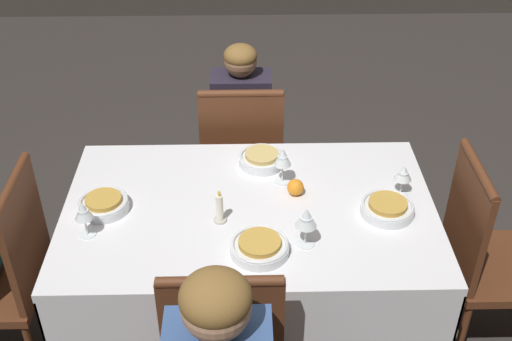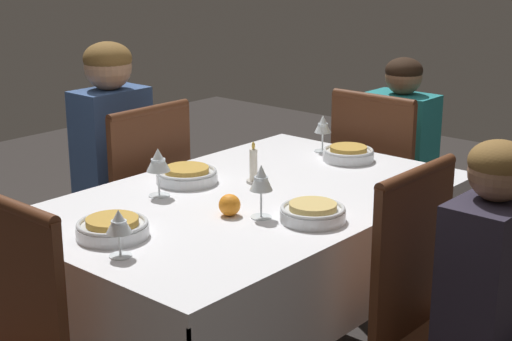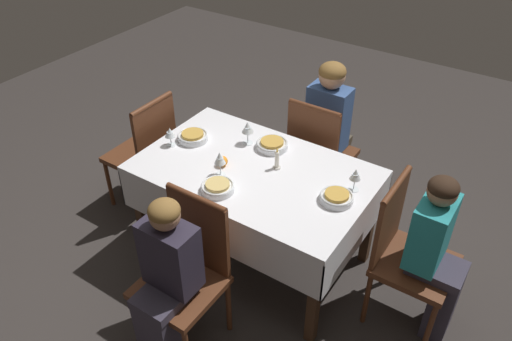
{
  "view_description": "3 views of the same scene",
  "coord_description": "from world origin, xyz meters",
  "px_view_note": "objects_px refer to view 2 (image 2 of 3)",
  "views": [
    {
      "loc": [
        0.02,
        2.0,
        2.35
      ],
      "look_at": [
        -0.03,
        -0.02,
        0.93
      ],
      "focal_mm": 45.0,
      "sensor_mm": 36.0,
      "label": 1
    },
    {
      "loc": [
        -1.86,
        -1.64,
        1.59
      ],
      "look_at": [
        -0.05,
        -0.07,
        0.88
      ],
      "focal_mm": 55.0,
      "sensor_mm": 36.0,
      "label": 2
    },
    {
      "loc": [
        1.42,
        -2.12,
        2.63
      ],
      "look_at": [
        0.05,
        -0.06,
        0.81
      ],
      "focal_mm": 35.0,
      "sensor_mm": 36.0,
      "label": 3
    }
  ],
  "objects_px": {
    "person_adult_denim": "(106,166)",
    "bowl_west": "(113,227)",
    "person_child_dark": "(506,320)",
    "bowl_north": "(187,175)",
    "chair_south": "(447,323)",
    "candle_centerpiece": "(253,168)",
    "chair_east": "(385,189)",
    "dining_table": "(250,223)",
    "person_child_teal": "(406,165)",
    "chair_north": "(133,208)",
    "wine_glass_south": "(261,180)",
    "bowl_south": "(313,212)",
    "orange_fruit": "(230,205)",
    "wine_glass_east": "(323,126)",
    "wine_glass_north": "(158,162)",
    "bowl_east": "(348,153)",
    "wine_glass_west": "(119,223)"
  },
  "relations": [
    {
      "from": "wine_glass_north",
      "to": "orange_fruit",
      "type": "distance_m",
      "value": 0.32
    },
    {
      "from": "chair_south",
      "to": "chair_east",
      "type": "relative_size",
      "value": 1.0
    },
    {
      "from": "person_child_teal",
      "to": "wine_glass_east",
      "type": "distance_m",
      "value": 0.62
    },
    {
      "from": "person_adult_denim",
      "to": "bowl_south",
      "type": "relative_size",
      "value": 5.97
    },
    {
      "from": "person_adult_denim",
      "to": "bowl_south",
      "type": "distance_m",
      "value": 1.21
    },
    {
      "from": "person_child_dark",
      "to": "bowl_south",
      "type": "distance_m",
      "value": 0.63
    },
    {
      "from": "bowl_north",
      "to": "wine_glass_west",
      "type": "xyz_separation_m",
      "value": [
        -0.59,
        -0.35,
        0.07
      ]
    },
    {
      "from": "person_child_dark",
      "to": "candle_centerpiece",
      "type": "xyz_separation_m",
      "value": [
        0.08,
        0.98,
        0.22
      ]
    },
    {
      "from": "dining_table",
      "to": "person_child_teal",
      "type": "xyz_separation_m",
      "value": [
        1.17,
        0.09,
        -0.07
      ]
    },
    {
      "from": "orange_fruit",
      "to": "person_child_dark",
      "type": "bearing_deg",
      "value": -74.93
    },
    {
      "from": "chair_north",
      "to": "bowl_west",
      "type": "bearing_deg",
      "value": 46.74
    },
    {
      "from": "chair_south",
      "to": "person_child_dark",
      "type": "relative_size",
      "value": 0.89
    },
    {
      "from": "dining_table",
      "to": "wine_glass_south",
      "type": "relative_size",
      "value": 8.78
    },
    {
      "from": "chair_south",
      "to": "orange_fruit",
      "type": "relative_size",
      "value": 14.23
    },
    {
      "from": "wine_glass_north",
      "to": "bowl_west",
      "type": "distance_m",
      "value": 0.39
    },
    {
      "from": "bowl_east",
      "to": "orange_fruit",
      "type": "relative_size",
      "value": 2.88
    },
    {
      "from": "chair_east",
      "to": "bowl_west",
      "type": "xyz_separation_m",
      "value": [
        -1.54,
        -0.04,
        0.26
      ]
    },
    {
      "from": "dining_table",
      "to": "orange_fruit",
      "type": "relative_size",
      "value": 21.71
    },
    {
      "from": "bowl_north",
      "to": "orange_fruit",
      "type": "height_order",
      "value": "orange_fruit"
    },
    {
      "from": "candle_centerpiece",
      "to": "bowl_north",
      "type": "bearing_deg",
      "value": 129.45
    },
    {
      "from": "chair_east",
      "to": "bowl_north",
      "type": "relative_size",
      "value": 4.53
    },
    {
      "from": "person_child_dark",
      "to": "bowl_north",
      "type": "height_order",
      "value": "person_child_dark"
    },
    {
      "from": "person_adult_denim",
      "to": "bowl_west",
      "type": "xyz_separation_m",
      "value": [
        -0.64,
        -0.84,
        0.11
      ]
    },
    {
      "from": "person_adult_denim",
      "to": "wine_glass_south",
      "type": "distance_m",
      "value": 1.1
    },
    {
      "from": "chair_south",
      "to": "candle_centerpiece",
      "type": "bearing_deg",
      "value": 84.09
    },
    {
      "from": "dining_table",
      "to": "bowl_west",
      "type": "height_order",
      "value": "bowl_west"
    },
    {
      "from": "wine_glass_north",
      "to": "wine_glass_east",
      "type": "distance_m",
      "value": 0.82
    },
    {
      "from": "wine_glass_east",
      "to": "person_child_teal",
      "type": "bearing_deg",
      "value": -6.46
    },
    {
      "from": "wine_glass_north",
      "to": "wine_glass_south",
      "type": "distance_m",
      "value": 0.4
    },
    {
      "from": "chair_east",
      "to": "person_adult_denim",
      "type": "bearing_deg",
      "value": 48.55
    },
    {
      "from": "person_adult_denim",
      "to": "chair_north",
      "type": "bearing_deg",
      "value": 90.0
    },
    {
      "from": "person_child_dark",
      "to": "bowl_south",
      "type": "xyz_separation_m",
      "value": [
        -0.09,
        0.59,
        0.2
      ]
    },
    {
      "from": "chair_east",
      "to": "orange_fruit",
      "type": "height_order",
      "value": "chair_east"
    },
    {
      "from": "dining_table",
      "to": "bowl_east",
      "type": "xyz_separation_m",
      "value": [
        0.57,
        0.0,
        0.13
      ]
    },
    {
      "from": "wine_glass_east",
      "to": "orange_fruit",
      "type": "xyz_separation_m",
      "value": [
        -0.8,
        -0.24,
        -0.07
      ]
    },
    {
      "from": "chair_north",
      "to": "person_adult_denim",
      "type": "xyz_separation_m",
      "value": [
        0.0,
        0.16,
        0.15
      ]
    },
    {
      "from": "wine_glass_south",
      "to": "wine_glass_west",
      "type": "xyz_separation_m",
      "value": [
        -0.48,
        0.09,
        -0.03
      ]
    },
    {
      "from": "wine_glass_west",
      "to": "orange_fruit",
      "type": "height_order",
      "value": "wine_glass_west"
    },
    {
      "from": "chair_east",
      "to": "person_child_dark",
      "type": "distance_m",
      "value": 1.38
    },
    {
      "from": "bowl_east",
      "to": "wine_glass_west",
      "type": "distance_m",
      "value": 1.2
    },
    {
      "from": "person_child_teal",
      "to": "bowl_west",
      "type": "distance_m",
      "value": 1.72
    },
    {
      "from": "chair_east",
      "to": "dining_table",
      "type": "bearing_deg",
      "value": 95.09
    },
    {
      "from": "chair_south",
      "to": "bowl_north",
      "type": "height_order",
      "value": "chair_south"
    },
    {
      "from": "wine_glass_south",
      "to": "person_child_dark",
      "type": "bearing_deg",
      "value": -76.83
    },
    {
      "from": "bowl_south",
      "to": "bowl_north",
      "type": "bearing_deg",
      "value": 87.55
    },
    {
      "from": "bowl_west",
      "to": "person_adult_denim",
      "type": "bearing_deg",
      "value": 52.81
    },
    {
      "from": "dining_table",
      "to": "bowl_east",
      "type": "bearing_deg",
      "value": 0.17
    },
    {
      "from": "wine_glass_east",
      "to": "candle_centerpiece",
      "type": "distance_m",
      "value": 0.51
    },
    {
      "from": "person_child_teal",
      "to": "wine_glass_east",
      "type": "xyz_separation_m",
      "value": [
        -0.56,
        0.06,
        0.27
      ]
    },
    {
      "from": "person_child_dark",
      "to": "bowl_north",
      "type": "relative_size",
      "value": 5.07
    }
  ]
}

